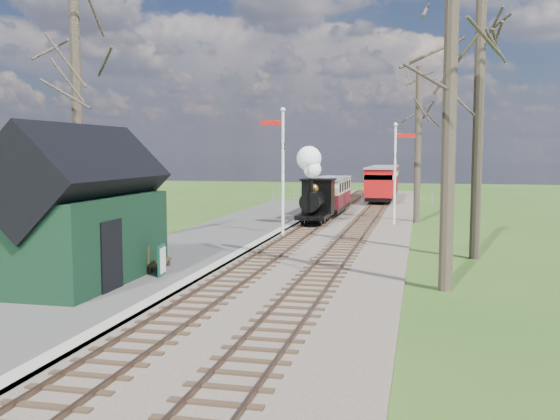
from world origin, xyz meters
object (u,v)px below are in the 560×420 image
(station_shed, at_px, (81,214))
(semaphore_near, at_px, (281,162))
(coach, at_px, (330,193))
(red_carriage_a, at_px, (380,184))
(semaphore_far, at_px, (396,166))
(red_carriage_b, at_px, (385,181))
(sign_board, at_px, (162,260))
(person, at_px, (145,248))
(locomotive, at_px, (315,191))
(bench, at_px, (156,257))

(station_shed, relative_size, semaphore_near, 1.01)
(coach, distance_m, red_carriage_a, 9.72)
(coach, bearing_deg, red_carriage_a, 74.49)
(red_carriage_a, bearing_deg, station_shed, -102.00)
(semaphore_far, height_order, red_carriage_b, semaphore_far)
(sign_board, bearing_deg, coach, 84.06)
(red_carriage_b, height_order, sign_board, red_carriage_b)
(semaphore_near, distance_m, person, 10.61)
(coach, height_order, red_carriage_b, red_carriage_b)
(semaphore_near, relative_size, coach, 0.92)
(locomotive, bearing_deg, semaphore_far, 12.60)
(station_shed, relative_size, coach, 0.93)
(person, bearing_deg, locomotive, 6.73)
(semaphore_near, relative_size, semaphore_far, 1.09)
(semaphore_near, xyz_separation_m, person, (-2.39, -9.98, -2.68))
(semaphore_near, height_order, bench, semaphore_near)
(red_carriage_a, xyz_separation_m, bench, (-5.45, -30.27, -0.98))
(semaphore_near, height_order, semaphore_far, semaphore_near)
(red_carriage_a, relative_size, person, 3.74)
(coach, xyz_separation_m, sign_board, (-2.27, -21.80, -0.75))
(semaphore_near, height_order, sign_board, semaphore_near)
(semaphore_far, distance_m, bench, 17.61)
(semaphore_near, bearing_deg, locomotive, 81.42)
(locomotive, bearing_deg, red_carriage_a, 80.39)
(semaphore_far, bearing_deg, station_shed, -115.72)
(station_shed, bearing_deg, sign_board, 32.34)
(coach, bearing_deg, bench, -97.75)
(semaphore_near, bearing_deg, coach, 86.03)
(red_carriage_b, bearing_deg, station_shed, -100.30)
(station_shed, height_order, red_carriage_a, station_shed)
(semaphore_near, xyz_separation_m, semaphore_far, (5.14, 6.00, -0.27))
(red_carriage_a, distance_m, bench, 30.78)
(semaphore_far, relative_size, bench, 3.54)
(locomotive, distance_m, coach, 6.08)
(coach, bearing_deg, semaphore_far, -49.27)
(semaphore_far, relative_size, sign_board, 5.78)
(semaphore_near, distance_m, bench, 10.48)
(semaphore_near, xyz_separation_m, red_carriage_b, (3.37, 25.95, -2.02))
(station_shed, height_order, coach, station_shed)
(semaphore_near, xyz_separation_m, locomotive, (0.76, 5.02, -1.66))
(bench, bearing_deg, station_shed, -123.68)
(person, bearing_deg, sign_board, -110.86)
(coach, xyz_separation_m, person, (-3.16, -21.06, -0.50))
(red_carriage_a, bearing_deg, bench, -100.20)
(red_carriage_b, distance_m, sign_board, 37.00)
(locomotive, xyz_separation_m, sign_board, (-2.26, -15.74, -1.27))
(red_carriage_b, distance_m, person, 36.39)
(station_shed, height_order, locomotive, station_shed)
(station_shed, relative_size, bench, 3.90)
(station_shed, xyz_separation_m, bench, (1.45, 2.18, -1.65))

